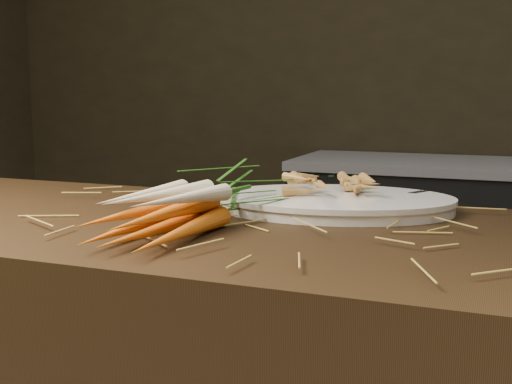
# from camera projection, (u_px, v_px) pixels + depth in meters

# --- Properties ---
(back_counter) EXTENTS (1.82, 0.62, 0.84)m
(back_counter) POSITION_uv_depth(u_px,v_px,m) (499.00, 257.00, 2.83)
(back_counter) COLOR black
(back_counter) RESTS_ON ground
(straw_bedding) EXTENTS (1.40, 0.60, 0.02)m
(straw_bedding) POSITION_uv_depth(u_px,v_px,m) (318.00, 226.00, 1.13)
(straw_bedding) COLOR #AD8638
(straw_bedding) RESTS_ON main_counter
(root_veg_bunch) EXTENTS (0.21, 0.55, 0.10)m
(root_veg_bunch) POSITION_uv_depth(u_px,v_px,m) (207.00, 199.00, 1.18)
(root_veg_bunch) COLOR orange
(root_veg_bunch) RESTS_ON main_counter
(serving_platter) EXTENTS (0.54, 0.41, 0.03)m
(serving_platter) POSITION_uv_depth(u_px,v_px,m) (334.00, 204.00, 1.33)
(serving_platter) COLOR white
(serving_platter) RESTS_ON main_counter
(roasted_veg_heap) EXTENTS (0.27, 0.22, 0.05)m
(roasted_veg_heap) POSITION_uv_depth(u_px,v_px,m) (334.00, 185.00, 1.32)
(roasted_veg_heap) COLOR #A96F31
(roasted_veg_heap) RESTS_ON serving_platter
(serving_fork) EXTENTS (0.10, 0.17, 0.00)m
(serving_fork) POSITION_uv_depth(u_px,v_px,m) (421.00, 201.00, 1.27)
(serving_fork) COLOR silver
(serving_fork) RESTS_ON serving_platter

